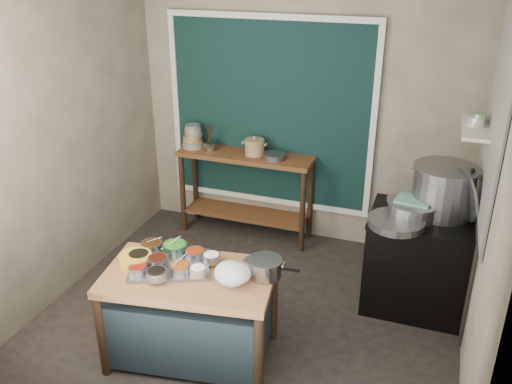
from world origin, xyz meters
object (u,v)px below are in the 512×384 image
(yellow_basin, at_px, (136,260))
(stock_pot, at_px, (443,190))
(utensil_cup, at_px, (210,146))
(condiment_tray, at_px, (170,266))
(back_counter, at_px, (246,195))
(stove_block, at_px, (420,263))
(saucepan, at_px, (265,268))
(prep_table, at_px, (191,316))
(ceramic_crock, at_px, (255,148))
(steamer, at_px, (412,209))

(yellow_basin, distance_m, stock_pot, 2.56)
(utensil_cup, height_order, stock_pot, stock_pot)
(condiment_tray, xyz_separation_m, yellow_basin, (-0.25, -0.07, 0.03))
(stock_pot, bearing_deg, back_counter, 162.76)
(stove_block, distance_m, yellow_basin, 2.43)
(back_counter, bearing_deg, utensil_cup, -178.99)
(saucepan, bearing_deg, prep_table, -167.67)
(stock_pot, bearing_deg, ceramic_crock, 161.59)
(back_counter, distance_m, steamer, 2.00)
(prep_table, height_order, stock_pot, stock_pot)
(prep_table, xyz_separation_m, saucepan, (0.54, 0.16, 0.45))
(condiment_tray, bearing_deg, stock_pot, 35.95)
(prep_table, xyz_separation_m, back_counter, (-0.31, 2.01, 0.10))
(steamer, bearing_deg, condiment_tray, -143.86)
(condiment_tray, distance_m, yellow_basin, 0.26)
(prep_table, relative_size, saucepan, 4.84)
(back_counter, xyz_separation_m, ceramic_crock, (0.10, 0.01, 0.55))
(stove_block, relative_size, saucepan, 3.49)
(utensil_cup, bearing_deg, prep_table, -70.49)
(ceramic_crock, xyz_separation_m, stock_pot, (1.90, -0.63, 0.07))
(yellow_basin, bearing_deg, steamer, 33.75)
(condiment_tray, xyz_separation_m, ceramic_crock, (-0.04, 1.98, 0.26))
(saucepan, bearing_deg, yellow_basin, -173.22)
(prep_table, relative_size, yellow_basin, 5.10)
(back_counter, relative_size, saucepan, 5.62)
(stove_block, bearing_deg, utensil_cup, 162.55)
(condiment_tray, distance_m, saucepan, 0.72)
(condiment_tray, xyz_separation_m, utensil_cup, (-0.54, 1.96, 0.23))
(prep_table, bearing_deg, steamer, 31.33)
(saucepan, distance_m, steamer, 1.43)
(condiment_tray, bearing_deg, ceramic_crock, 91.07)
(yellow_basin, distance_m, saucepan, 0.98)
(stove_block, xyz_separation_m, utensil_cup, (-2.30, 0.72, 0.57))
(yellow_basin, bearing_deg, stock_pot, 33.83)
(prep_table, xyz_separation_m, ceramic_crock, (-0.21, 2.02, 0.65))
(yellow_basin, relative_size, steamer, 0.56)
(back_counter, height_order, stock_pot, stock_pot)
(utensil_cup, xyz_separation_m, steamer, (2.18, -0.76, -0.04))
(ceramic_crock, relative_size, steamer, 0.50)
(stove_block, distance_m, saucepan, 1.59)
(stove_block, distance_m, stock_pot, 0.68)
(prep_table, distance_m, utensil_cup, 2.21)
(utensil_cup, relative_size, ceramic_crock, 0.67)
(saucepan, bearing_deg, stove_block, 42.30)
(stove_block, xyz_separation_m, stock_pot, (0.10, 0.11, 0.67))
(condiment_tray, relative_size, yellow_basin, 2.41)
(yellow_basin, height_order, ceramic_crock, ceramic_crock)
(back_counter, bearing_deg, prep_table, -81.24)
(steamer, bearing_deg, stove_block, 18.94)
(stove_block, xyz_separation_m, steamer, (-0.12, -0.04, 0.53))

